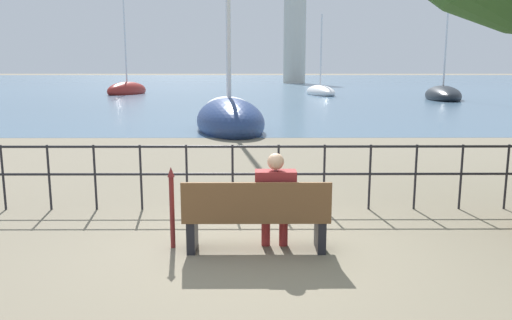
{
  "coord_description": "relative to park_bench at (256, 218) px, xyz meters",
  "views": [
    {
      "loc": [
        -0.04,
        -5.92,
        2.18
      ],
      "look_at": [
        0.0,
        0.5,
        1.04
      ],
      "focal_mm": 35.0,
      "sensor_mm": 36.0,
      "label": 1
    }
  ],
  "objects": [
    {
      "name": "promenade_railing",
      "position": [
        0.0,
        1.91,
        0.26
      ],
      "size": [
        12.43,
        0.04,
        1.05
      ],
      "color": "black",
      "rests_on": "ground_plane"
    },
    {
      "name": "closed_umbrella",
      "position": [
        -1.05,
        0.14,
        0.14
      ],
      "size": [
        0.09,
        0.09,
        1.03
      ],
      "color": "maroon",
      "rests_on": "ground_plane"
    },
    {
      "name": "sailboat_2",
      "position": [
        -0.91,
        12.64,
        -0.06
      ],
      "size": [
        3.36,
        5.83,
        8.88
      ],
      "rotation": [
        0.0,
        0.0,
        0.18
      ],
      "color": "navy",
      "rests_on": "ground_plane"
    },
    {
      "name": "harbor_water",
      "position": [
        0.0,
        160.67,
        -0.43
      ],
      "size": [
        600.0,
        300.0,
        0.01
      ],
      "color": "slate",
      "rests_on": "ground_plane"
    },
    {
      "name": "ground_plane",
      "position": [
        0.0,
        0.06,
        -0.43
      ],
      "size": [
        1000.0,
        1000.0,
        0.0
      ],
      "primitive_type": "plane",
      "color": "#7A705B"
    },
    {
      "name": "sailboat_5",
      "position": [
        -12.25,
        42.91,
        -0.04
      ],
      "size": [
        3.83,
        6.27,
        10.97
      ],
      "rotation": [
        0.0,
        0.0,
        -0.34
      ],
      "color": "maroon",
      "rests_on": "ground_plane"
    },
    {
      "name": "sailboat_3",
      "position": [
        6.32,
        41.7,
        -0.15
      ],
      "size": [
        2.9,
        7.63,
        7.79
      ],
      "rotation": [
        0.0,
        0.0,
        0.12
      ],
      "color": "white",
      "rests_on": "ground_plane"
    },
    {
      "name": "sailboat_0",
      "position": [
        -1.38,
        20.76,
        -0.14
      ],
      "size": [
        3.23,
        5.36,
        8.61
      ],
      "rotation": [
        0.0,
        0.0,
        0.17
      ],
      "color": "white",
      "rests_on": "ground_plane"
    },
    {
      "name": "seated_person_left",
      "position": [
        0.23,
        0.07,
        0.24
      ],
      "size": [
        0.5,
        0.35,
        1.22
      ],
      "color": "maroon",
      "rests_on": "ground_plane"
    },
    {
      "name": "park_bench",
      "position": [
        0.0,
        0.0,
        0.0
      ],
      "size": [
        1.78,
        0.45,
        0.9
      ],
      "color": "brown",
      "rests_on": "ground_plane"
    },
    {
      "name": "harbor_lighthouse",
      "position": [
        7.71,
        89.46,
        11.88
      ],
      "size": [
        4.15,
        4.15,
        26.47
      ],
      "color": "beige",
      "rests_on": "ground_plane"
    },
    {
      "name": "sailboat_1",
      "position": [
        15.01,
        33.89,
        -0.08
      ],
      "size": [
        4.2,
        8.41,
        11.9
      ],
      "rotation": [
        0.0,
        0.0,
        -0.22
      ],
      "color": "black",
      "rests_on": "ground_plane"
    }
  ]
}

